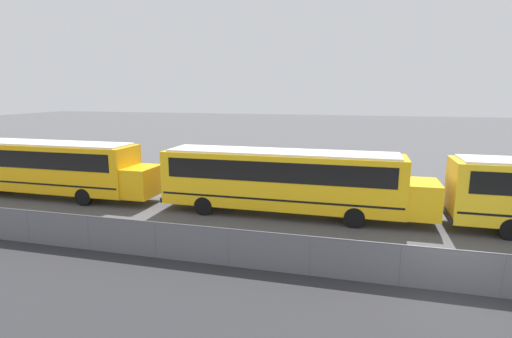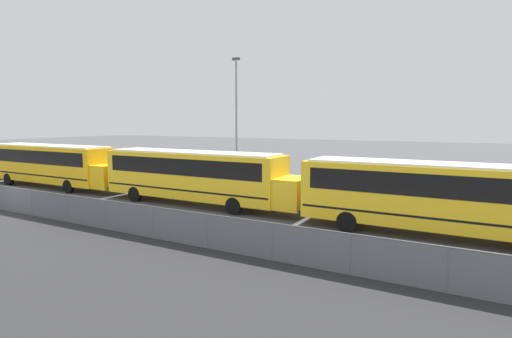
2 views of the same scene
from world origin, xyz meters
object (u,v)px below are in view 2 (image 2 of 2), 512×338
at_px(school_bus_2, 52,162).
at_px(light_pole, 236,118).
at_px(school_bus_3, 196,173).
at_px(school_bus_4, 447,194).

distance_m(school_bus_2, light_pole, 15.24).
bearing_deg(school_bus_3, school_bus_4, -1.60).
bearing_deg(light_pole, school_bus_3, -78.55).
xyz_separation_m(school_bus_2, school_bus_3, (14.36, 0.08, 0.00)).
xyz_separation_m(school_bus_3, light_pole, (-1.47, 7.25, 3.50)).
xyz_separation_m(school_bus_4, light_pole, (-15.80, 7.65, 3.50)).
distance_m(school_bus_3, school_bus_4, 14.34).
height_order(school_bus_4, light_pole, light_pole).
height_order(school_bus_2, school_bus_3, same).
relative_size(school_bus_2, light_pole, 1.37).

